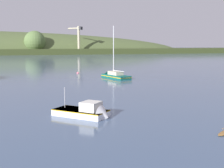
{
  "coord_description": "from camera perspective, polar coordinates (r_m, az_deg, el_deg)",
  "views": [
    {
      "loc": [
        -20.4,
        -8.13,
        6.92
      ],
      "look_at": [
        -7.59,
        32.79,
        1.18
      ],
      "focal_mm": 47.11,
      "sensor_mm": 36.0,
      "label": 1
    }
  ],
  "objects": [
    {
      "name": "dockside_crane",
      "position": [
        223.19,
        -6.52,
        8.31
      ],
      "size": [
        9.74,
        10.29,
        20.61
      ],
      "rotation": [
        0.0,
        0.0,
        2.31
      ],
      "color": "#4C4C51",
      "rests_on": "ground"
    },
    {
      "name": "fishing_boat_moored",
      "position": [
        28.65,
        -4.91,
        -5.7
      ],
      "size": [
        5.69,
        5.66,
        3.59
      ],
      "rotation": [
        0.0,
        0.0,
        5.5
      ],
      "color": "white",
      "rests_on": "ground"
    },
    {
      "name": "mooring_buoy_off_fishing_boat",
      "position": [
        72.51,
        -6.66,
        2.1
      ],
      "size": [
        0.63,
        0.63,
        0.71
      ],
      "color": "#E06675",
      "rests_on": "ground"
    },
    {
      "name": "sailboat_midwater_white",
      "position": [
        61.8,
        0.27,
        1.38
      ],
      "size": [
        4.64,
        8.85,
        12.0
      ],
      "rotation": [
        0.0,
        0.0,
        1.83
      ],
      "color": "#0F564C",
      "rests_on": "ground"
    }
  ]
}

